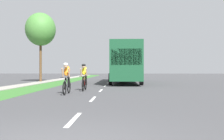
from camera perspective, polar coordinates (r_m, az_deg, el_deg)
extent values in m
plane|color=#424244|center=(23.68, -0.91, -2.95)|extent=(120.00, 120.00, 0.00)
cube|color=#38722D|center=(24.35, -11.95, -2.86)|extent=(2.17, 70.00, 0.01)
cube|color=#9E998E|center=(24.85, -15.99, -2.80)|extent=(1.43, 70.00, 0.10)
cube|color=white|center=(6.31, -8.79, -11.15)|extent=(0.12, 1.80, 0.01)
cube|color=white|center=(10.52, -4.42, -6.65)|extent=(0.12, 1.80, 0.01)
cube|color=white|center=(14.79, -2.59, -4.72)|extent=(0.12, 1.80, 0.01)
cube|color=white|center=(19.08, -1.58, -3.65)|extent=(0.12, 1.80, 0.01)
cube|color=white|center=(23.37, -0.94, -2.98)|extent=(0.12, 1.80, 0.01)
cube|color=white|center=(27.67, -0.51, -2.51)|extent=(0.12, 1.80, 0.01)
cube|color=white|center=(31.97, -0.19, -2.17)|extent=(0.12, 1.80, 0.01)
cube|color=white|center=(36.27, 0.06, -1.91)|extent=(0.12, 1.80, 0.01)
cube|color=white|center=(40.58, 0.25, -1.71)|extent=(0.12, 1.80, 0.01)
cube|color=white|center=(44.88, 0.41, -1.54)|extent=(0.12, 1.80, 0.01)
cube|color=white|center=(49.19, 0.53, -1.41)|extent=(0.12, 1.80, 0.01)
cube|color=white|center=(53.49, 0.64, -1.29)|extent=(0.12, 1.80, 0.01)
torus|color=black|center=(13.22, -9.90, -3.82)|extent=(0.06, 0.68, 0.68)
torus|color=black|center=(12.21, -10.90, -4.14)|extent=(0.06, 0.68, 0.68)
cylinder|color=#A5A8AD|center=(12.61, -10.47, -3.19)|extent=(0.04, 0.59, 0.43)
cylinder|color=#A5A8AD|center=(12.88, -10.21, -2.68)|extent=(0.04, 0.04, 0.55)
cylinder|color=#A5A8AD|center=(12.64, -10.43, -1.68)|extent=(0.03, 0.55, 0.03)
cylinder|color=black|center=(12.20, -10.88, -1.70)|extent=(0.42, 0.02, 0.02)
ellipsoid|color=orange|center=(12.71, -10.36, -0.19)|extent=(0.30, 0.54, 0.63)
sphere|color=tan|center=(12.43, -10.63, 0.91)|extent=(0.20, 0.20, 0.20)
ellipsoid|color=white|center=(12.44, -10.63, 1.28)|extent=(0.24, 0.28, 0.16)
cylinder|color=tan|center=(12.47, -11.35, -0.56)|extent=(0.07, 0.26, 0.45)
cylinder|color=tan|center=(12.40, -9.91, -0.56)|extent=(0.07, 0.26, 0.45)
cylinder|color=black|center=(12.82, -10.72, -3.14)|extent=(0.10, 0.30, 0.60)
cylinder|color=black|center=(12.73, -9.89, -2.71)|extent=(0.10, 0.25, 0.61)
torus|color=black|center=(15.26, -6.12, -3.31)|extent=(0.06, 0.68, 0.68)
torus|color=black|center=(14.23, -6.70, -3.55)|extent=(0.06, 0.68, 0.68)
cylinder|color=red|center=(14.64, -6.45, -2.75)|extent=(0.04, 0.59, 0.43)
cylinder|color=red|center=(14.91, -6.30, -2.31)|extent=(0.04, 0.04, 0.55)
cylinder|color=red|center=(14.67, -6.43, -1.45)|extent=(0.03, 0.55, 0.03)
cylinder|color=black|center=(14.23, -6.69, -1.45)|extent=(0.42, 0.02, 0.02)
ellipsoid|color=yellow|center=(14.74, -6.39, -0.16)|extent=(0.30, 0.54, 0.63)
sphere|color=tan|center=(14.46, -6.55, 0.79)|extent=(0.20, 0.20, 0.20)
ellipsoid|color=black|center=(14.46, -6.55, 1.10)|extent=(0.24, 0.28, 0.16)
cylinder|color=tan|center=(14.49, -7.17, -0.48)|extent=(0.07, 0.26, 0.45)
cylinder|color=tan|center=(14.44, -5.92, -0.48)|extent=(0.07, 0.26, 0.45)
cylinder|color=black|center=(14.85, -6.72, -2.71)|extent=(0.10, 0.30, 0.60)
cylinder|color=black|center=(14.77, -5.99, -2.33)|extent=(0.10, 0.25, 0.61)
cube|color=#194C2D|center=(23.75, 3.00, 1.72)|extent=(2.50, 11.60, 3.10)
cube|color=#1E2833|center=(23.77, 3.00, 2.68)|extent=(2.52, 10.67, 0.64)
cube|color=#1E2833|center=(18.00, 3.36, 3.06)|extent=(2.25, 0.06, 1.20)
cylinder|color=black|center=(20.00, -0.38, -2.12)|extent=(0.28, 0.96, 0.96)
cylinder|color=black|center=(20.06, 6.78, -2.11)|extent=(0.28, 0.96, 0.96)
cylinder|color=black|center=(26.95, 0.20, -1.57)|extent=(0.28, 0.96, 0.96)
cylinder|color=black|center=(26.99, 5.52, -1.57)|extent=(0.28, 0.96, 0.96)
cube|color=#23389E|center=(41.45, 2.27, -0.79)|extent=(1.76, 4.30, 0.76)
cube|color=#23389E|center=(41.60, 2.27, 0.06)|extent=(1.55, 2.24, 0.52)
cube|color=#1E2833|center=(40.63, 2.28, 0.04)|extent=(1.44, 0.08, 0.44)
cylinder|color=black|center=(40.13, 1.03, -1.28)|extent=(0.22, 0.64, 0.64)
cylinder|color=black|center=(40.14, 3.54, -1.28)|extent=(0.22, 0.64, 0.64)
cylinder|color=black|center=(42.79, 1.08, -1.20)|extent=(0.22, 0.64, 0.64)
cylinder|color=black|center=(42.81, 3.44, -1.20)|extent=(0.22, 0.64, 0.64)
cylinder|color=brown|center=(26.23, -16.13, 1.87)|extent=(0.24, 0.24, 4.15)
ellipsoid|color=#478438|center=(26.54, -16.13, 9.00)|extent=(3.05, 3.05, 3.35)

